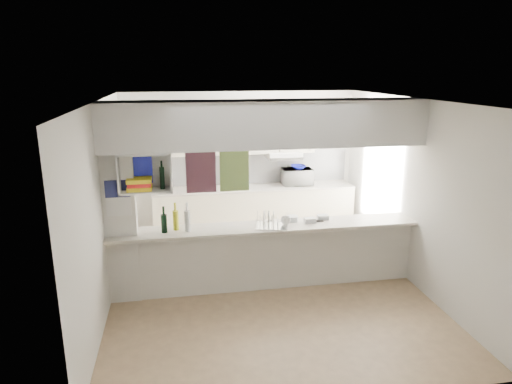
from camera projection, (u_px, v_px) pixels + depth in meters
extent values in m
plane|color=#8B6E51|center=(266.00, 287.00, 6.44)|extent=(4.80, 4.80, 0.00)
plane|color=white|center=(267.00, 100.00, 5.76)|extent=(4.80, 4.80, 0.00)
plane|color=silver|center=(241.00, 163.00, 8.38)|extent=(4.20, 0.00, 4.20)
plane|color=silver|center=(103.00, 207.00, 5.74)|extent=(0.00, 4.80, 4.80)
plane|color=silver|center=(412.00, 192.00, 6.45)|extent=(0.00, 4.80, 4.80)
cube|color=silver|center=(266.00, 258.00, 6.32)|extent=(4.20, 0.15, 0.88)
cube|color=#A9A394|center=(266.00, 227.00, 6.20)|extent=(4.20, 0.50, 0.04)
cube|color=white|center=(267.00, 124.00, 5.84)|extent=(4.20, 0.50, 0.60)
cube|color=silver|center=(120.00, 206.00, 5.78)|extent=(0.40, 0.18, 2.60)
cube|color=#191E4C|center=(117.00, 189.00, 5.62)|extent=(0.30, 0.01, 0.22)
cube|color=white|center=(119.00, 207.00, 5.68)|extent=(0.30, 0.01, 0.24)
cube|color=black|center=(201.00, 170.00, 6.06)|extent=(0.40, 0.02, 0.62)
cube|color=#176952|center=(234.00, 169.00, 6.14)|extent=(0.40, 0.02, 0.62)
cube|color=white|center=(146.00, 191.00, 5.69)|extent=(0.65, 0.35, 0.02)
cube|color=white|center=(144.00, 153.00, 5.56)|extent=(0.65, 0.35, 0.02)
cube|color=white|center=(146.00, 169.00, 5.78)|extent=(0.65, 0.02, 0.50)
cube|color=white|center=(119.00, 173.00, 5.57)|extent=(0.02, 0.35, 0.50)
cube|color=white|center=(171.00, 171.00, 5.68)|extent=(0.02, 0.35, 0.50)
cube|color=gold|center=(140.00, 188.00, 5.66)|extent=(0.30, 0.24, 0.05)
cube|color=red|center=(139.00, 184.00, 5.65)|extent=(0.28, 0.22, 0.05)
cube|color=gold|center=(139.00, 180.00, 5.64)|extent=(0.30, 0.24, 0.05)
cube|color=#0C118B|center=(142.00, 170.00, 5.73)|extent=(0.26, 0.02, 0.34)
cylinder|color=black|center=(162.00, 178.00, 5.68)|extent=(0.06, 0.06, 0.28)
cube|color=beige|center=(254.00, 212.00, 8.35)|extent=(3.60, 0.60, 0.90)
cube|color=#A9A394|center=(254.00, 188.00, 8.23)|extent=(3.60, 0.63, 0.03)
cube|color=silver|center=(252.00, 167.00, 8.42)|extent=(3.60, 0.03, 0.60)
cube|color=beige|center=(242.00, 133.00, 8.07)|extent=(2.62, 0.34, 0.72)
cube|color=white|center=(284.00, 155.00, 8.23)|extent=(0.60, 0.46, 0.12)
cube|color=silver|center=(287.00, 159.00, 8.02)|extent=(0.60, 0.02, 0.05)
imported|color=white|center=(297.00, 177.00, 8.36)|extent=(0.54, 0.37, 0.30)
imported|color=#0C118B|center=(298.00, 167.00, 8.30)|extent=(0.27, 0.27, 0.07)
cube|color=silver|center=(272.00, 226.00, 6.15)|extent=(0.49, 0.41, 0.01)
cylinder|color=white|center=(264.00, 218.00, 6.13)|extent=(0.06, 0.21, 0.21)
cylinder|color=white|center=(269.00, 218.00, 6.13)|extent=(0.06, 0.21, 0.21)
cylinder|color=white|center=(273.00, 218.00, 6.12)|extent=(0.06, 0.21, 0.21)
imported|color=white|center=(286.00, 221.00, 6.19)|extent=(0.16, 0.16, 0.11)
cylinder|color=black|center=(164.00, 224.00, 5.91)|extent=(0.08, 0.08, 0.24)
cylinder|color=black|center=(163.00, 211.00, 5.86)|extent=(0.03, 0.03, 0.11)
cylinder|color=#A4A21B|center=(176.00, 220.00, 6.01)|extent=(0.08, 0.08, 0.26)
cylinder|color=#A4A21B|center=(175.00, 207.00, 5.96)|extent=(0.03, 0.03, 0.11)
cylinder|color=silver|center=(187.00, 221.00, 5.95)|extent=(0.08, 0.08, 0.28)
cylinder|color=silver|center=(187.00, 207.00, 5.90)|extent=(0.03, 0.03, 0.11)
cylinder|color=silver|center=(293.00, 219.00, 6.37)|extent=(0.15, 0.15, 0.08)
cube|color=silver|center=(310.00, 220.00, 6.31)|extent=(0.15, 0.11, 0.07)
cube|color=silver|center=(323.00, 217.00, 6.44)|extent=(0.15, 0.11, 0.07)
cube|color=black|center=(318.00, 221.00, 6.37)|extent=(0.14, 0.07, 0.01)
cylinder|color=black|center=(228.00, 184.00, 8.18)|extent=(0.10, 0.10, 0.14)
cube|color=brown|center=(239.00, 181.00, 8.23)|extent=(0.12, 0.10, 0.20)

